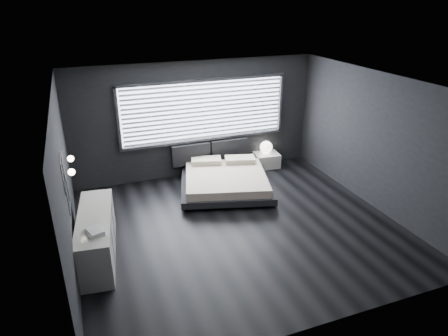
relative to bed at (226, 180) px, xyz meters
name	(u,v)px	position (x,y,z in m)	size (l,w,h in m)	color
room	(240,160)	(-0.32, -1.59, 1.16)	(6.04, 6.00, 2.80)	black
window	(205,111)	(-0.12, 1.11, 1.37)	(4.14, 0.09, 1.52)	white
headboard	(210,152)	(-0.01, 1.05, 0.33)	(1.96, 0.16, 0.52)	black
sconce_near	(71,172)	(-3.20, -1.54, 1.36)	(0.18, 0.11, 0.11)	silver
sconce_far	(70,159)	(-3.20, -0.94, 1.36)	(0.18, 0.11, 0.11)	silver
wall_art_upper	(63,173)	(-3.29, -2.14, 1.61)	(0.01, 0.48, 0.48)	#47474C
wall_art_lower	(68,195)	(-3.29, -1.89, 1.14)	(0.01, 0.48, 0.48)	#47474C
bed	(226,180)	(0.00, 0.00, 0.00)	(2.47, 2.41, 0.53)	black
nightstand	(266,160)	(1.49, 0.91, -0.06)	(0.63, 0.52, 0.37)	silver
orb_lamp	(266,147)	(1.49, 0.95, 0.28)	(0.32, 0.32, 0.32)	white
dresser	(97,236)	(-2.96, -1.60, 0.15)	(0.79, 2.02, 0.79)	silver
book_stack	(95,231)	(-2.98, -2.14, 0.57)	(0.31, 0.37, 0.07)	silver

